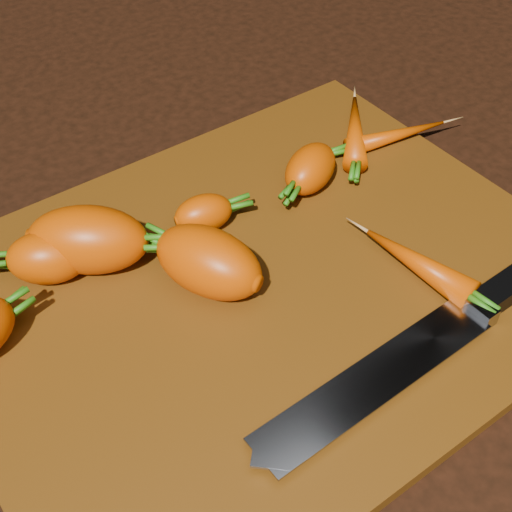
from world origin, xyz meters
TOP-DOWN VIEW (x-y plane):
  - ground at (0.00, 0.00)m, footprint 2.00×2.00m
  - cutting_board at (0.00, 0.00)m, footprint 0.50×0.40m
  - carrot_1 at (-0.14, 0.10)m, footprint 0.08×0.07m
  - carrot_2 at (-0.11, 0.10)m, footprint 0.11×0.11m
  - carrot_3 at (-0.04, 0.02)m, footprint 0.09×0.11m
  - carrot_4 at (0.11, 0.07)m, footprint 0.08×0.06m
  - carrot_5 at (-0.01, 0.08)m, footprint 0.06×0.04m
  - carrot_6 at (0.19, 0.10)m, footprint 0.10×0.10m
  - carrot_7 at (0.22, 0.07)m, footprint 0.11×0.04m
  - carrot_8 at (0.10, -0.07)m, footprint 0.04×0.11m
  - knife at (0.02, -0.13)m, footprint 0.34×0.04m

SIDE VIEW (x-z plane):
  - ground at x=0.00m, z-range -0.01..0.00m
  - cutting_board at x=0.00m, z-range 0.00..0.01m
  - knife at x=0.02m, z-range 0.01..0.03m
  - carrot_7 at x=0.22m, z-range 0.01..0.03m
  - carrot_6 at x=0.19m, z-range 0.01..0.04m
  - carrot_8 at x=0.10m, z-range 0.01..0.04m
  - carrot_5 at x=-0.01m, z-range 0.01..0.05m
  - carrot_4 at x=0.11m, z-range 0.01..0.05m
  - carrot_1 at x=-0.14m, z-range 0.01..0.06m
  - carrot_3 at x=-0.04m, z-range 0.01..0.07m
  - carrot_2 at x=-0.11m, z-range 0.01..0.07m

